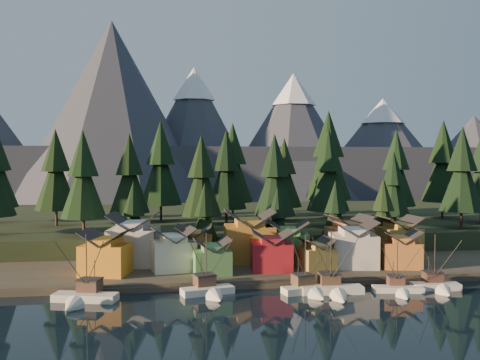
{
  "coord_description": "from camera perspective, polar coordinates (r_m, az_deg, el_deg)",
  "views": [
    {
      "loc": [
        -21.5,
        -81.65,
        23.85
      ],
      "look_at": [
        -5.27,
        30.0,
        19.59
      ],
      "focal_mm": 40.0,
      "sensor_mm": 36.0,
      "label": 1
    }
  ],
  "objects": [
    {
      "name": "ground",
      "position": [
        87.74,
        6.42,
        -13.62
      ],
      "size": [
        500.0,
        500.0,
        0.0
      ],
      "primitive_type": "plane",
      "color": "black",
      "rests_on": "ground"
    },
    {
      "name": "shore_strip",
      "position": [
        125.68,
        1.74,
        -8.43
      ],
      "size": [
        400.0,
        50.0,
        1.5
      ],
      "primitive_type": "cube",
      "color": "#353226",
      "rests_on": "ground"
    },
    {
      "name": "hillside",
      "position": [
        174.25,
        -1.13,
        -4.71
      ],
      "size": [
        420.0,
        100.0,
        6.0
      ],
      "primitive_type": "cube",
      "color": "black",
      "rests_on": "ground"
    },
    {
      "name": "dock",
      "position": [
        103.16,
        4.05,
        -10.93
      ],
      "size": [
        80.0,
        4.0,
        1.0
      ],
      "primitive_type": "cube",
      "color": "#4F4438",
      "rests_on": "ground"
    },
    {
      "name": "mountain_ridge",
      "position": [
        295.76,
        -4.92,
        2.58
      ],
      "size": [
        560.0,
        190.0,
        90.0
      ],
      "color": "#404453",
      "rests_on": "ground"
    },
    {
      "name": "boat_0",
      "position": [
        94.45,
        -16.49,
        -11.07
      ],
      "size": [
        11.57,
        12.09,
        12.62
      ],
      "rotation": [
        0.0,
        0.0,
        -0.26
      ],
      "color": "beige",
      "rests_on": "ground"
    },
    {
      "name": "boat_2",
      "position": [
        95.66,
        -3.27,
        -10.8
      ],
      "size": [
        10.05,
        10.65,
        12.11
      ],
      "rotation": [
        0.0,
        0.0,
        0.25
      ],
      "color": "silver",
      "rests_on": "ground"
    },
    {
      "name": "boat_3",
      "position": [
        97.1,
        7.4,
        -10.67
      ],
      "size": [
        9.52,
        10.11,
        11.64
      ],
      "rotation": [
        0.0,
        0.0,
        0.2
      ],
      "color": "beige",
      "rests_on": "ground"
    },
    {
      "name": "boat_4",
      "position": [
        97.31,
        9.98,
        -10.66
      ],
      "size": [
        11.48,
        12.4,
        12.49
      ],
      "rotation": [
        0.0,
        0.0,
        -0.06
      ],
      "color": "silver",
      "rests_on": "ground"
    },
    {
      "name": "boat_5",
      "position": [
        101.14,
        16.64,
        -10.5
      ],
      "size": [
        9.5,
        10.06,
        9.98
      ],
      "rotation": [
        0.0,
        0.0,
        -0.18
      ],
      "color": "silver",
      "rests_on": "ground"
    },
    {
      "name": "boat_6",
      "position": [
        105.37,
        20.36,
        -9.81
      ],
      "size": [
        9.12,
        9.75,
        11.24
      ],
      "rotation": [
        0.0,
        0.0,
        -0.11
      ],
      "color": "silver",
      "rests_on": "ground"
    },
    {
      "name": "house_front_0",
      "position": [
        107.98,
        -14.14,
        -7.39
      ],
      "size": [
        10.45,
        10.1,
        8.67
      ],
      "rotation": [
        0.0,
        0.0,
        -0.25
      ],
      "color": "orange",
      "rests_on": "shore_strip"
    },
    {
      "name": "house_front_1",
      "position": [
        109.67,
        -7.19,
        -7.2
      ],
      "size": [
        9.62,
        9.35,
        8.65
      ],
      "rotation": [
        0.0,
        0.0,
        0.17
      ],
      "color": "beige",
      "rests_on": "shore_strip"
    },
    {
      "name": "house_front_2",
      "position": [
        105.74,
        -3.04,
        -8.02
      ],
      "size": [
        7.48,
        7.54,
        6.97
      ],
      "rotation": [
        0.0,
        0.0,
        0.05
      ],
      "color": "#4D8347",
      "rests_on": "shore_strip"
    },
    {
      "name": "house_front_3",
      "position": [
        108.92,
        3.36,
        -7.39
      ],
      "size": [
        8.68,
        8.34,
        8.15
      ],
      "rotation": [
        0.0,
        0.0,
        -0.09
      ],
      "color": "maroon",
      "rests_on": "shore_strip"
    },
    {
      "name": "house_front_4",
      "position": [
        110.38,
        8.15,
        -7.74
      ],
      "size": [
        7.33,
        7.74,
        6.48
      ],
      "rotation": [
        0.0,
        0.0,
        0.16
      ],
      "color": "olive",
      "rests_on": "shore_strip"
    },
    {
      "name": "house_front_5",
      "position": [
        114.49,
        12.0,
        -6.55
      ],
      "size": [
        10.49,
        9.79,
        9.73
      ],
      "rotation": [
        0.0,
        0.0,
        -0.16
      ],
      "color": "beige",
      "rests_on": "shore_strip"
    },
    {
      "name": "house_front_6",
      "position": [
        116.6,
        16.73,
        -6.95
      ],
      "size": [
        9.13,
        8.8,
        7.75
      ],
      "rotation": [
        0.0,
        0.0,
        -0.21
      ],
      "color": "#BB6D30",
      "rests_on": "shore_strip"
    },
    {
      "name": "house_back_0",
      "position": [
        116.19,
        -11.27,
        -6.09
      ],
      "size": [
        11.36,
        11.02,
        10.97
      ],
      "rotation": [
        0.0,
        0.0,
        -0.15
      ],
      "color": "beige",
      "rests_on": "shore_strip"
    },
    {
      "name": "house_back_1",
      "position": [
        114.3,
        -4.95,
        -6.85
      ],
      "size": [
        8.44,
        8.52,
        8.51
      ],
      "rotation": [
        0.0,
        0.0,
        -0.12
      ],
      "color": "#9F6E28",
      "rests_on": "shore_strip"
    },
    {
      "name": "house_back_2",
      "position": [
        117.77,
        1.0,
        -5.85
      ],
      "size": [
        11.14,
        10.32,
        11.29
      ],
      "rotation": [
        0.0,
        0.0,
        -0.05
      ],
      "color": "olive",
      "rests_on": "shore_strip"
    },
    {
      "name": "house_back_3",
      "position": [
        118.22,
        5.14,
        -6.42
      ],
      "size": [
        10.12,
        9.34,
        9.0
      ],
      "rotation": [
        0.0,
        0.0,
        -0.18
      ],
      "color": "#4F7E44",
      "rests_on": "shore_strip"
    },
    {
      "name": "house_back_4",
      "position": [
        124.34,
        11.55,
        -5.85
      ],
      "size": [
        9.53,
        9.2,
        9.73
      ],
      "rotation": [
        0.0,
        0.0,
        0.07
      ],
      "color": "#9F6238",
      "rests_on": "shore_strip"
    },
    {
      "name": "house_back_5",
      "position": [
        128.65,
        16.62,
        -5.72
      ],
      "size": [
        8.58,
        8.68,
        9.35
      ],
      "rotation": [
        0.0,
        0.0,
        0.03
      ],
      "color": "olive",
      "rests_on": "shore_strip"
    },
    {
      "name": "tree_hill_1",
      "position": [
        152.38,
        -19.05,
        0.73
      ],
      "size": [
        11.28,
        11.28,
        26.28
      ],
      "color": "#332319",
      "rests_on": "hillside"
    },
    {
      "name": "tree_hill_2",
      "position": [
        131.03,
        -16.38,
        0.24
      ],
      "size": [
        10.72,
        10.72,
        24.97
      ],
      "color": "#332319",
      "rests_on": "hillside"
    },
    {
      "name": "tree_hill_3",
      "position": [
        141.97,
        -11.7,
        0.4
      ],
      "size": [
        10.67,
        10.67,
        24.85
      ],
      "color": "#332319",
      "rests_on": "hillside"
    },
    {
      "name": "tree_hill_4",
      "position": [
        156.66,
        -8.45,
        1.49
      ],
      "size": [
        12.61,
        12.61,
        29.38
      ],
      "color": "#332319",
      "rests_on": "hillside"
    },
    {
      "name": "tree_hill_5",
      "position": [
        132.08,
        -4.14,
        0.14
      ],
      "size": [
        10.37,
        10.37,
        24.15
      ],
      "color": "#332319",
      "rests_on": "hillside"
    },
    {
      "name": "tree_hill_6",
      "position": [
        147.73,
        -1.46,
        0.84
      ],
      "size": [
        11.33,
        11.33,
        26.41
      ],
      "color": "#332319",
      "rests_on": "hillside"
    },
    {
      "name": "tree_hill_7",
      "position": [
        132.61,
        3.7,
        0.21
      ],
      "size": [
        10.47,
        10.47,
        24.4
      ],
      "color": "#332319",
      "rests_on": "hillside"
    },
    {
      "name": "tree_hill_8",
      "position": [
        157.77,
        4.74,
        0.51
      ],
      "size": [
        10.46,
        10.46,
        24.36
      ],
      "color": "#332319",
      "rests_on": "hillside"
    },
    {
      "name": "tree_hill_9",
      "position": [
        143.45,
        9.39,
        0.78
      ],
      "size": [
        11.35,
        11.35,
        26.44
      ],
      "color": "#332319",
      "rests_on": "hillside"
    },
    {
      "name": "tree_hill_10",
      "position": [
        169.66,
        9.41,
        2.27
      ],
      "size": [
        14.32,
        14.32,
        33.36
      ],
      "color": "#332319",
      "rests_on": "hillside"
    },
    {
      "name": "tree_hill_11",
      "position": [
        144.64,
        16.03,
        -0.62
      ],
      "size": [
        8.67,
        8.67,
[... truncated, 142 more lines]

